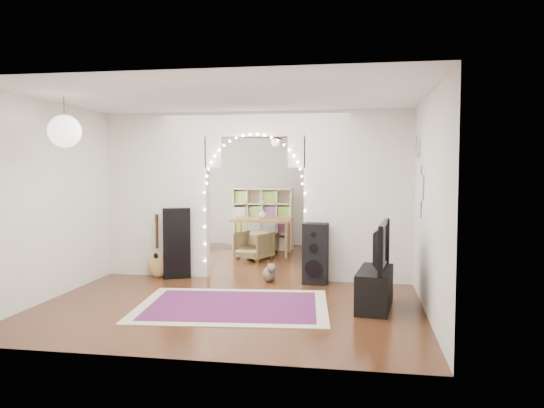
% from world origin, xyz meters
% --- Properties ---
extents(floor, '(7.50, 7.50, 0.00)m').
position_xyz_m(floor, '(0.00, 0.00, 0.00)').
color(floor, black).
rests_on(floor, ground).
extents(ceiling, '(5.00, 7.50, 0.02)m').
position_xyz_m(ceiling, '(0.00, 0.00, 2.70)').
color(ceiling, white).
rests_on(ceiling, wall_back).
extents(wall_back, '(5.00, 0.02, 2.70)m').
position_xyz_m(wall_back, '(0.00, 3.75, 1.35)').
color(wall_back, silver).
rests_on(wall_back, floor).
extents(wall_front, '(5.00, 0.02, 2.70)m').
position_xyz_m(wall_front, '(0.00, -3.75, 1.35)').
color(wall_front, silver).
rests_on(wall_front, floor).
extents(wall_left, '(0.02, 7.50, 2.70)m').
position_xyz_m(wall_left, '(-2.50, 0.00, 1.35)').
color(wall_left, silver).
rests_on(wall_left, floor).
extents(wall_right, '(0.02, 7.50, 2.70)m').
position_xyz_m(wall_right, '(2.50, 0.00, 1.35)').
color(wall_right, silver).
rests_on(wall_right, floor).
extents(divider_wall, '(5.00, 0.20, 2.70)m').
position_xyz_m(divider_wall, '(0.00, 0.00, 1.42)').
color(divider_wall, silver).
rests_on(divider_wall, floor).
extents(fairy_lights, '(1.64, 0.04, 1.60)m').
position_xyz_m(fairy_lights, '(0.00, -0.13, 1.55)').
color(fairy_lights, '#FFEABF').
rests_on(fairy_lights, divider_wall).
extents(window, '(0.04, 1.20, 1.40)m').
position_xyz_m(window, '(-2.47, 1.80, 1.50)').
color(window, white).
rests_on(window, wall_left).
extents(wall_clock, '(0.03, 0.31, 0.31)m').
position_xyz_m(wall_clock, '(2.48, -0.60, 2.10)').
color(wall_clock, white).
rests_on(wall_clock, wall_right).
extents(picture_frames, '(0.02, 0.50, 0.70)m').
position_xyz_m(picture_frames, '(2.48, -1.00, 1.50)').
color(picture_frames, white).
rests_on(picture_frames, wall_right).
extents(paper_lantern, '(0.40, 0.40, 0.40)m').
position_xyz_m(paper_lantern, '(-1.90, -2.40, 2.25)').
color(paper_lantern, white).
rests_on(paper_lantern, ceiling).
extents(ceiling_fan, '(1.10, 1.10, 0.30)m').
position_xyz_m(ceiling_fan, '(0.00, 2.00, 2.40)').
color(ceiling_fan, '#AA7138').
rests_on(ceiling_fan, ceiling).
extents(area_rug, '(2.63, 2.08, 0.02)m').
position_xyz_m(area_rug, '(0.06, -1.80, 0.01)').
color(area_rug, maroon).
rests_on(area_rug, floor).
extents(guitar_case, '(0.46, 0.30, 1.15)m').
position_xyz_m(guitar_case, '(-1.26, -0.25, 0.58)').
color(guitar_case, black).
rests_on(guitar_case, floor).
extents(acoustic_guitar, '(0.37, 0.25, 0.88)m').
position_xyz_m(acoustic_guitar, '(-1.59, -0.25, 0.39)').
color(acoustic_guitar, tan).
rests_on(acoustic_guitar, floor).
extents(tabby_cat, '(0.33, 0.51, 0.34)m').
position_xyz_m(tabby_cat, '(0.28, -0.27, 0.14)').
color(tabby_cat, brown).
rests_on(tabby_cat, floor).
extents(floor_speaker, '(0.39, 0.36, 0.94)m').
position_xyz_m(floor_speaker, '(1.00, -0.27, 0.47)').
color(floor_speaker, black).
rests_on(floor_speaker, floor).
extents(media_console, '(0.52, 1.04, 0.50)m').
position_xyz_m(media_console, '(1.88, -1.58, 0.25)').
color(media_console, black).
rests_on(media_console, floor).
extents(tv, '(0.27, 1.08, 0.62)m').
position_xyz_m(tv, '(1.88, -1.58, 0.81)').
color(tv, black).
rests_on(tv, media_console).
extents(bookcase, '(1.33, 0.39, 1.36)m').
position_xyz_m(bookcase, '(-0.44, 3.03, 0.68)').
color(bookcase, beige).
rests_on(bookcase, floor).
extents(dining_table, '(1.23, 0.85, 0.76)m').
position_xyz_m(dining_table, '(-0.30, 2.26, 0.68)').
color(dining_table, olive).
rests_on(dining_table, floor).
extents(flower_vase, '(0.19, 0.19, 0.19)m').
position_xyz_m(flower_vase, '(-0.30, 2.26, 0.85)').
color(flower_vase, white).
rests_on(flower_vase, dining_table).
extents(dining_chair_left, '(0.49, 0.50, 0.42)m').
position_xyz_m(dining_chair_left, '(-0.29, 2.62, 0.21)').
color(dining_chair_left, brown).
rests_on(dining_chair_left, floor).
extents(dining_chair_right, '(0.79, 0.80, 0.55)m').
position_xyz_m(dining_chair_right, '(-0.37, 1.66, 0.28)').
color(dining_chair_right, brown).
rests_on(dining_chair_right, floor).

